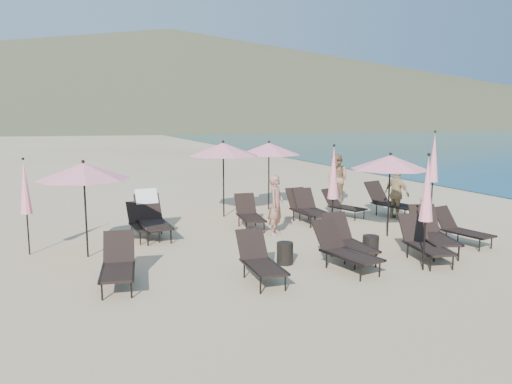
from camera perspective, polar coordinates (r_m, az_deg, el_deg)
name	(u,v)px	position (r m, az deg, el deg)	size (l,w,h in m)	color
ground	(357,260)	(11.42, 11.51, -7.67)	(800.00, 800.00, 0.00)	#D6BA8C
volcanic_headland	(187,78)	(322.07, -7.88, 12.82)	(690.00, 690.00, 55.00)	brown
lounger_0	(118,263)	(9.85, -15.49, -7.87)	(0.84, 1.67, 0.92)	black
lounger_1	(260,260)	(9.79, 0.43, -7.72)	(0.66, 1.58, 0.89)	black
lounger_2	(344,249)	(10.63, 10.03, -6.39)	(0.91, 1.73, 0.95)	black
lounger_3	(348,240)	(11.40, 10.42, -5.38)	(0.69, 1.66, 0.94)	black
lounger_4	(424,241)	(11.69, 18.65, -5.38)	(0.92, 1.70, 0.93)	black
lounger_5	(461,228)	(13.50, 22.34, -3.84)	(0.83, 1.58, 0.86)	black
lounger_6	(143,222)	(13.45, -12.83, -3.41)	(0.70, 1.57, 0.88)	black
lounger_7	(151,215)	(13.55, -11.86, -2.62)	(0.74, 1.91, 1.18)	black
lounger_8	(249,213)	(14.25, -0.79, -2.45)	(0.81, 1.65, 0.91)	black
lounger_9	(311,208)	(15.07, 6.34, -1.80)	(0.70, 1.68, 0.95)	black
lounger_10	(342,204)	(16.08, 9.81, -1.41)	(1.02, 1.56, 0.84)	black
lounger_11	(390,201)	(16.51, 15.02, -0.98)	(1.07, 1.92, 1.04)	black
lounger_12	(305,207)	(15.09, 5.66, -1.76)	(0.68, 1.69, 0.96)	black
lounger_13	(432,232)	(12.51, 19.50, -4.33)	(1.19, 1.87, 1.01)	black
umbrella_open_0	(84,171)	(11.73, -19.11, 2.25)	(2.06, 2.06, 2.22)	black
umbrella_open_1	(390,162)	(13.50, 15.09, 3.28)	(2.08, 2.08, 2.24)	black
umbrella_open_2	(223,149)	(15.67, -3.77, 4.88)	(2.25, 2.25, 2.42)	black
umbrella_open_3	(269,149)	(16.88, 1.48, 4.96)	(2.19, 2.19, 2.35)	black
umbrella_closed_0	(427,189)	(10.72, 18.97, 0.28)	(0.29, 0.29, 2.45)	black
umbrella_closed_1	(434,158)	(16.16, 19.66, 3.69)	(0.32, 0.32, 2.75)	black
umbrella_closed_2	(25,188)	(12.48, -24.90, 0.46)	(0.26, 0.26, 2.26)	black
umbrella_closed_3	(333,173)	(12.98, 8.85, 2.12)	(0.29, 0.29, 2.47)	black
side_table_0	(285,253)	(10.89, 3.32, -7.00)	(0.36, 0.36, 0.48)	black
side_table_1	(371,245)	(11.93, 12.96, -5.91)	(0.38, 0.38, 0.44)	black
beachgoer_a	(276,205)	(13.39, 2.30, -1.47)	(0.60, 0.39, 1.64)	#9F6856
beachgoer_b	(337,178)	(18.60, 9.27, 1.54)	(0.87, 0.68, 1.79)	#946B4C
beachgoer_c	(397,194)	(16.07, 15.78, -0.20)	(0.92, 0.38, 1.57)	tan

